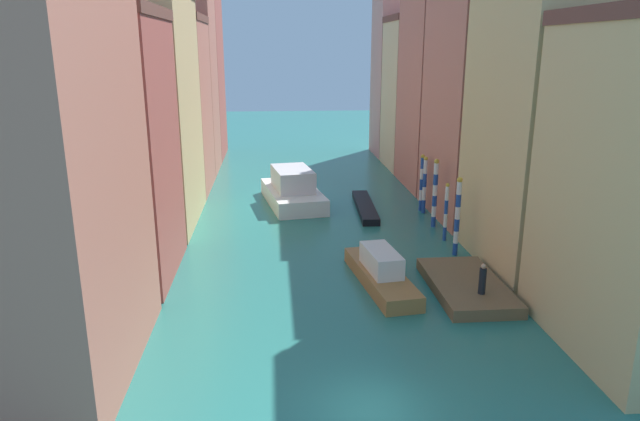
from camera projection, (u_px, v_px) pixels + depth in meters
ground_plane at (317, 217)px, 44.14m from camera, size 154.00×154.00×0.00m
building_left_0 at (8, 153)px, 20.87m from camera, size 7.95×10.86×17.75m
building_left_1 at (95, 148)px, 31.07m from camera, size 7.95×8.76×14.68m
building_left_2 at (136, 111)px, 40.82m from camera, size 7.95×11.49×16.48m
building_left_3 at (163, 105)px, 50.75m from camera, size 7.95×9.02×15.30m
building_left_4 at (176, 76)px, 58.14m from camera, size 7.95×7.53×19.48m
building_left_5 at (187, 68)px, 66.06m from camera, size 7.95×9.28×20.64m
building_right_1 at (561, 87)px, 32.13m from camera, size 7.95×10.18×20.87m
building_right_2 at (491, 89)px, 42.31m from camera, size 7.95×10.27×19.30m
building_right_3 at (451, 77)px, 51.83m from camera, size 7.95×9.49×20.03m
building_right_4 at (424, 93)px, 60.89m from camera, size 7.95×8.19×15.77m
building_right_5 at (408, 74)px, 67.97m from camera, size 7.95×7.19×18.97m
waterfront_dock at (466, 286)px, 30.66m from camera, size 3.68×7.13×0.62m
person_on_dock at (482, 280)px, 28.77m from camera, size 0.36×0.36×1.60m
mooring_pole_0 at (457, 216)px, 35.46m from camera, size 0.35×0.35×5.02m
mooring_pole_1 at (446, 211)px, 38.33m from camera, size 0.27×0.27×3.98m
mooring_pole_2 at (435, 193)px, 41.12m from camera, size 0.37×0.37×5.02m
mooring_pole_3 at (425, 184)px, 44.66m from camera, size 0.33×0.33×4.52m
mooring_pole_4 at (422, 182)px, 45.35m from camera, size 0.32×0.32×4.56m
vaporetto_white at (293, 190)px, 47.66m from camera, size 5.41×9.61×3.00m
gondola_black at (365, 207)px, 46.03m from camera, size 1.73×8.91×0.53m
motorboat_0 at (381, 272)px, 31.47m from camera, size 3.08×8.09×2.00m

